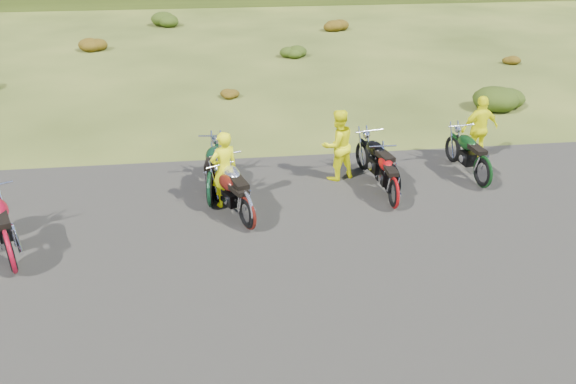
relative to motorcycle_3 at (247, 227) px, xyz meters
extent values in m
plane|color=#2E3C14|center=(0.23, -0.58, 0.00)|extent=(300.00, 300.00, 0.00)
cube|color=black|center=(0.23, -2.58, 0.00)|extent=(20.00, 12.00, 0.04)
ellipsoid|color=#643A0C|center=(-5.97, 16.02, 0.38)|extent=(1.30, 1.30, 0.77)
ellipsoid|color=#24370D|center=(-3.07, 21.32, 0.46)|extent=(1.56, 1.56, 0.92)
ellipsoid|color=#643A0C|center=(-0.17, 8.62, 0.23)|extent=(0.77, 0.77, 0.45)
ellipsoid|color=#24370D|center=(2.73, 13.92, 0.31)|extent=(1.03, 1.03, 0.61)
ellipsoid|color=#643A0C|center=(5.63, 19.22, 0.38)|extent=(1.30, 1.30, 0.77)
ellipsoid|color=#24370D|center=(8.53, 6.52, 0.46)|extent=(1.56, 1.56, 0.92)
ellipsoid|color=#643A0C|center=(11.43, 11.82, 0.23)|extent=(0.77, 0.77, 0.45)
imported|color=#DEE00B|center=(-0.41, 0.96, 0.85)|extent=(0.74, 0.64, 1.70)
imported|color=#DEE00B|center=(2.25, 1.99, 0.85)|extent=(1.01, 0.91, 1.71)
imported|color=#DEE00B|center=(6.01, 2.63, 0.84)|extent=(1.04, 0.55, 1.69)
camera|label=1|loc=(-0.37, -9.91, 5.94)|focal=35.00mm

